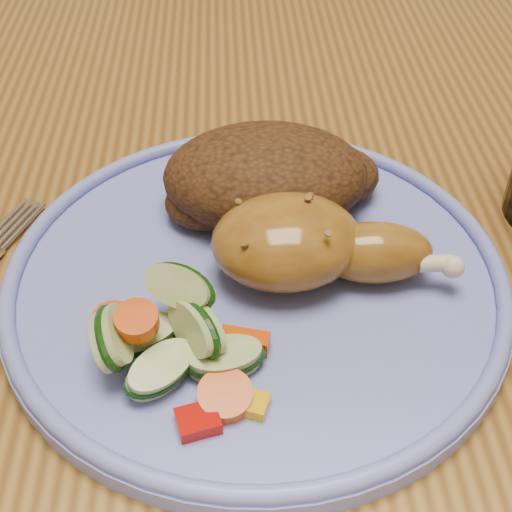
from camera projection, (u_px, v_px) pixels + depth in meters
name	position (u px, v px, depth m)	size (l,w,h in m)	color
dining_table	(304.00, 261.00, 0.58)	(0.90, 1.40, 0.75)	brown
chair_far	(262.00, 76.00, 1.16)	(0.42, 0.42, 0.91)	#4C2D16
plate	(256.00, 281.00, 0.44)	(0.31, 0.31, 0.01)	#6976D0
plate_rim	(256.00, 268.00, 0.43)	(0.30, 0.30, 0.01)	#6976D0
chicken_leg	(308.00, 244.00, 0.42)	(0.15, 0.08, 0.05)	#8F611E
rice_pilaf	(270.00, 178.00, 0.47)	(0.14, 0.10, 0.06)	#422610
vegetable_pile	(171.00, 340.00, 0.37)	(0.10, 0.11, 0.05)	#A50A05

